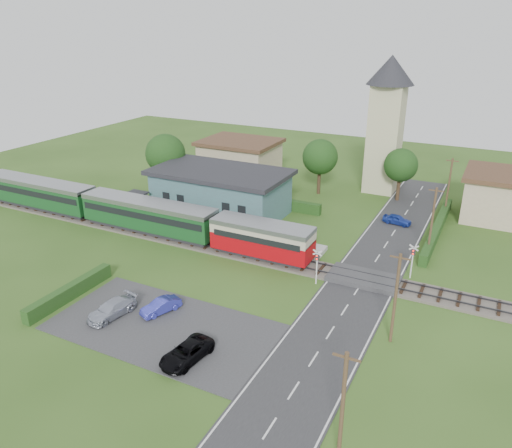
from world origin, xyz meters
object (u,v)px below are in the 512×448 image
at_px(equipment_hut, 136,203).
at_px(car_on_road, 397,219).
at_px(car_park_silver, 112,309).
at_px(train, 125,210).
at_px(crossing_signal_far, 413,257).
at_px(church_tower, 387,115).
at_px(house_east, 503,196).
at_px(station_building, 221,191).
at_px(crossing_signal_near, 317,262).
at_px(pedestrian_far, 155,210).
at_px(car_park_dark, 187,353).
at_px(car_park_blue, 161,306).
at_px(pedestrian_near, 248,229).
at_px(house_west, 240,159).

height_order(equipment_hut, car_on_road, equipment_hut).
height_order(car_on_road, car_park_silver, car_park_silver).
height_order(train, crossing_signal_far, train).
height_order(church_tower, house_east, church_tower).
distance_m(station_building, car_park_silver, 23.98).
bearing_deg(crossing_signal_near, car_park_silver, -135.47).
bearing_deg(pedestrian_far, car_park_dark, -160.78).
relative_size(church_tower, car_park_blue, 5.35).
xyz_separation_m(train, house_east, (36.87, 22.00, 0.62)).
xyz_separation_m(equipment_hut, car_park_dark, (20.34, -19.70, -1.08)).
height_order(train, pedestrian_near, train).
xyz_separation_m(equipment_hut, pedestrian_far, (2.63, 0.06, -0.48)).
bearing_deg(car_park_silver, car_park_blue, 44.08).
bearing_deg(church_tower, house_east, -14.93).
height_order(church_tower, crossing_signal_far, church_tower).
bearing_deg(train, equipment_hut, 109.49).
relative_size(equipment_hut, car_park_dark, 0.61).
distance_m(station_building, crossing_signal_near, 19.98).
height_order(station_building, pedestrian_far, station_building).
bearing_deg(car_on_road, crossing_signal_far, -154.72).
height_order(car_park_silver, car_park_dark, car_park_silver).
bearing_deg(car_park_silver, house_west, 112.86).
relative_size(car_park_dark, pedestrian_near, 2.31).
bearing_deg(car_park_blue, station_building, 129.90).
bearing_deg(car_park_blue, car_park_dark, -16.58).
xyz_separation_m(train, crossing_signal_near, (23.27, -2.41, -0.04)).
distance_m(station_building, car_park_blue, 22.66).
height_order(car_park_blue, pedestrian_far, pedestrian_far).
xyz_separation_m(crossing_signal_far, car_park_silver, (-19.55, -16.95, -1.45)).
xyz_separation_m(station_building, house_east, (30.00, 13.01, 0.10)).
height_order(crossing_signal_far, car_park_dark, crossing_signal_far).
bearing_deg(house_east, pedestrian_near, -140.90).
bearing_deg(car_park_dark, car_park_blue, 149.18).
height_order(house_east, crossing_signal_near, house_east).
bearing_deg(car_park_dark, church_tower, 93.66).
bearing_deg(house_east, equipment_hut, -153.68).
relative_size(station_building, house_west, 1.48).
relative_size(car_park_silver, car_park_dark, 1.00).
bearing_deg(pedestrian_far, car_on_road, -88.10).
bearing_deg(station_building, house_east, 23.44).
relative_size(equipment_hut, pedestrian_far, 1.56).
xyz_separation_m(equipment_hut, car_on_road, (27.74, 11.54, -1.15)).
height_order(equipment_hut, church_tower, church_tower).
distance_m(car_park_blue, car_park_silver, 3.75).
bearing_deg(car_park_silver, pedestrian_far, 127.20).
relative_size(car_park_dark, pedestrian_far, 2.56).
relative_size(station_building, train, 0.37).
bearing_deg(pedestrian_near, equipment_hut, 22.80).
bearing_deg(car_on_road, pedestrian_far, 122.50).
distance_m(house_east, crossing_signal_far, 20.64).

